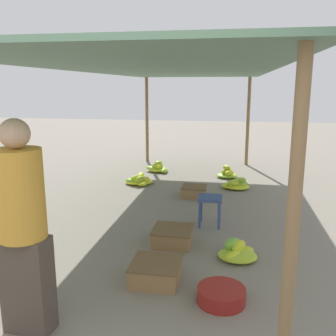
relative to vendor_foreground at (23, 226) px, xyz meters
The scene contains 15 objects.
canopy_post_front_right 2.01m from the vendor_foreground, 12.82° to the right, with size 0.08×0.08×2.21m, color olive.
canopy_post_back_left 7.14m from the vendor_foreground, 95.28° to the left, with size 0.08×0.08×2.21m, color olive.
canopy_post_back_right 7.38m from the vendor_foreground, 74.67° to the left, with size 0.08×0.08×2.21m, color olive.
canopy_tarp 3.64m from the vendor_foreground, 79.03° to the left, with size 3.01×7.95×0.04m, color #567A60.
vendor_foreground is the anchor object (origin of this frame).
stool 3.01m from the vendor_foreground, 63.73° to the left, with size 0.34×0.34×0.43m.
basin_black 1.88m from the vendor_foreground, 23.51° to the left, with size 0.46×0.46×0.14m.
banana_pile_left_0 4.81m from the vendor_foreground, 93.34° to the left, with size 0.60×0.58×0.24m.
banana_pile_left_1 5.97m from the vendor_foreground, 91.26° to the left, with size 0.58×0.49×0.26m.
banana_pile_right_0 5.09m from the vendor_foreground, 70.34° to the left, with size 0.54×0.50×0.24m.
banana_pile_right_1 2.51m from the vendor_foreground, 43.90° to the left, with size 0.46×0.48×0.21m.
banana_pile_right_2 5.86m from the vendor_foreground, 75.01° to the left, with size 0.46×0.45×0.28m.
crate_near 4.24m from the vendor_foreground, 77.06° to the left, with size 0.45×0.45×0.19m.
crate_mid 1.51m from the vendor_foreground, 47.45° to the left, with size 0.50×0.50×0.22m.
crate_far 2.25m from the vendor_foreground, 65.25° to the left, with size 0.50×0.50×0.21m.
Camera 1 is at (0.96, -1.78, 1.98)m, focal length 40.00 mm.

